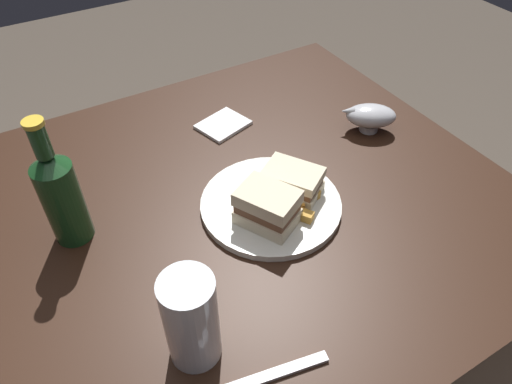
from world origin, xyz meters
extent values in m
plane|color=#4C4238|center=(0.00, 0.00, 0.00)|extent=(6.00, 6.00, 0.00)
cube|color=black|center=(0.00, 0.00, 0.38)|extent=(1.06, 0.96, 0.76)
cylinder|color=silver|center=(-0.04, 0.05, 0.76)|extent=(0.28, 0.28, 0.01)
cube|color=beige|center=(-0.01, 0.09, 0.78)|extent=(0.12, 0.13, 0.03)
cube|color=brown|center=(-0.01, 0.09, 0.81)|extent=(0.11, 0.12, 0.02)
cube|color=beige|center=(-0.01, 0.09, 0.83)|extent=(0.12, 0.13, 0.03)
cube|color=beige|center=(-0.09, 0.04, 0.78)|extent=(0.12, 0.13, 0.02)
cube|color=brown|center=(-0.09, 0.04, 0.80)|extent=(0.12, 0.12, 0.01)
cube|color=beige|center=(-0.09, 0.04, 0.81)|extent=(0.12, 0.13, 0.02)
cube|color=#B77F33|center=(-0.07, 0.08, 0.78)|extent=(0.05, 0.04, 0.02)
cube|color=gold|center=(-0.06, 0.11, 0.78)|extent=(0.04, 0.05, 0.02)
cube|color=gold|center=(-0.11, 0.07, 0.78)|extent=(0.03, 0.04, 0.02)
cube|color=gold|center=(-0.08, 0.08, 0.78)|extent=(0.04, 0.05, 0.02)
cube|color=gold|center=(-0.06, 0.09, 0.78)|extent=(0.03, 0.05, 0.01)
cylinder|color=white|center=(0.22, 0.25, 0.84)|extent=(0.08, 0.08, 0.17)
cylinder|color=#C67014|center=(0.22, 0.25, 0.81)|extent=(0.07, 0.07, 0.11)
cylinder|color=#B7B7BC|center=(-0.37, -0.05, 0.76)|extent=(0.04, 0.04, 0.02)
ellipsoid|color=#B7B7BC|center=(-0.37, -0.05, 0.80)|extent=(0.14, 0.12, 0.05)
ellipsoid|color=#381E0F|center=(-0.37, -0.05, 0.80)|extent=(0.11, 0.10, 0.02)
cone|color=#B7B7BC|center=(-0.33, -0.08, 0.81)|extent=(0.04, 0.04, 0.02)
cylinder|color=#19421E|center=(0.31, -0.08, 0.84)|extent=(0.07, 0.07, 0.16)
cone|color=#19421E|center=(0.31, -0.08, 0.93)|extent=(0.07, 0.07, 0.02)
cylinder|color=#19421E|center=(0.31, -0.08, 0.97)|extent=(0.03, 0.03, 0.06)
cylinder|color=gold|center=(0.31, -0.08, 1.01)|extent=(0.03, 0.03, 0.01)
cube|color=white|center=(-0.08, -0.24, 0.76)|extent=(0.13, 0.12, 0.01)
cube|color=silver|center=(0.14, 0.34, 0.76)|extent=(0.18, 0.05, 0.01)
camera|label=1|loc=(0.32, 0.60, 1.42)|focal=33.51mm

